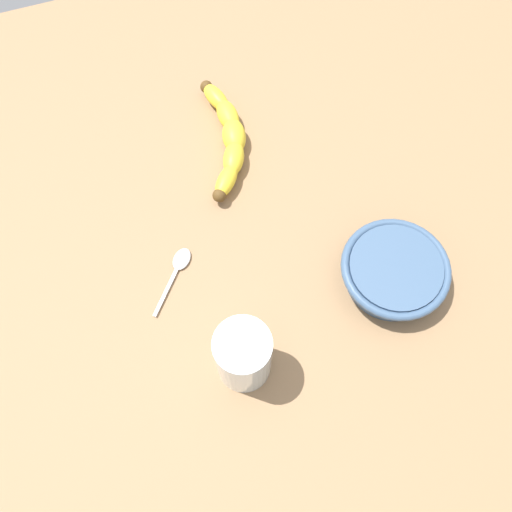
{
  "coord_description": "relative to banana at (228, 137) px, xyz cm",
  "views": [
    {
      "loc": [
        15.6,
        33.08,
        75.46
      ],
      "look_at": [
        5.32,
        3.19,
        5.0
      ],
      "focal_mm": 37.68,
      "sensor_mm": 36.0,
      "label": 1
    }
  ],
  "objects": [
    {
      "name": "smoothie_glass",
      "position": [
        9.12,
        35.41,
        3.38
      ],
      "size": [
        7.21,
        7.21,
        11.46
      ],
      "color": "silver",
      "rests_on": "wooden_tabletop"
    },
    {
      "name": "wooden_tabletop",
      "position": [
        -2.73,
        18.14,
        -3.39
      ],
      "size": [
        120.0,
        120.0,
        3.0
      ],
      "primitive_type": "cube",
      "color": "olive",
      "rests_on": "ground"
    },
    {
      "name": "banana",
      "position": [
        0.0,
        0.0,
        0.0
      ],
      "size": [
        9.26,
        23.0,
        3.78
      ],
      "rotation": [
        0.0,
        0.0,
        4.51
      ],
      "color": "yellow",
      "rests_on": "wooden_tabletop"
    },
    {
      "name": "ceramic_bowl",
      "position": [
        -14.88,
        30.2,
        0.84
      ],
      "size": [
        15.34,
        15.34,
        4.56
      ],
      "color": "#3D5675",
      "rests_on": "wooden_tabletop"
    },
    {
      "name": "teaspoon",
      "position": [
        13.28,
        18.09,
        -1.49
      ],
      "size": [
        8.29,
        9.53,
        0.8
      ],
      "rotation": [
        0.0,
        0.0,
        4.02
      ],
      "color": "silver",
      "rests_on": "wooden_tabletop"
    }
  ]
}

